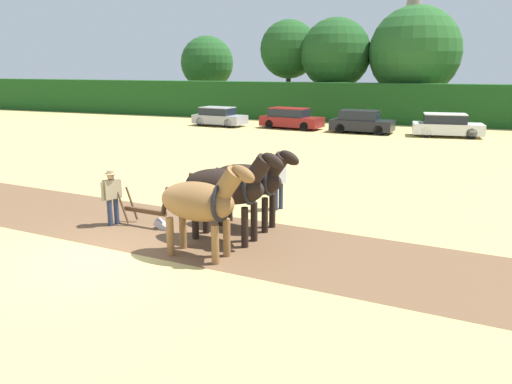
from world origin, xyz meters
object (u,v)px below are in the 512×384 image
Objects in this scene: farmer_beside_team at (279,179)px; parked_car_center at (447,126)px; parked_car_far_left at (219,117)px; draft_horse_lead_right at (228,187)px; plow at (149,216)px; tree_center_left at (336,54)px; draft_horse_lead_left at (201,202)px; tree_left at (289,49)px; draft_horse_trail_left at (250,180)px; parked_car_center_left at (361,122)px; farmer_at_plow at (112,194)px; tree_far_left at (207,63)px; church_spire at (413,21)px; parked_car_left at (291,119)px; tree_center at (415,52)px.

farmer_beside_team is 0.38× the size of parked_car_center.
draft_horse_lead_right is at bearing -57.72° from parked_car_far_left.
parked_car_center is at bearing 76.71° from plow.
tree_center_left reaches higher than draft_horse_lead_left.
tree_left is 3.24× the size of draft_horse_lead_left.
draft_horse_trail_left reaches higher than parked_car_center_left.
tree_left is at bearing 84.68° from parked_car_far_left.
tree_far_left is at bearing 136.95° from farmer_at_plow.
church_spire is at bearing 95.72° from draft_horse_lead_left.
draft_horse_lead_left reaches higher than draft_horse_trail_left.
tree_far_left reaches higher than plow.
farmer_at_plow is at bearing -163.58° from plow.
plow is 23.55m from parked_car_left.
draft_horse_lead_right is (17.55, -34.67, -3.27)m from tree_far_left.
draft_horse_lead_left is at bearing -90.13° from draft_horse_lead_right.
tree_left reaches higher than farmer_beside_team.
farmer_beside_team is at bearing 89.89° from draft_horse_lead_right.
parked_car_center is at bearing 104.24° from farmer_beside_team.
farmer_beside_team is at bearing -81.13° from tree_center_left.
tree_far_left is 0.79× the size of tree_center.
draft_horse_lead_right is at bearing -84.39° from parked_car_center_left.
tree_far_left is 36.36m from farmer_beside_team.
draft_horse_trail_left reaches higher than plow.
tree_center_left is 34.18m from church_spire.
parked_car_far_left is (-2.25, -10.39, -5.18)m from tree_left.
tree_center reaches higher than tree_left.
parked_car_far_left is (-11.36, 20.07, -0.29)m from farmer_beside_team.
parked_car_left is (-4.91, -42.78, -9.88)m from church_spire.
plow is 1.04× the size of farmer_at_plow.
parked_car_far_left is 5.59m from parked_car_left.
tree_left reaches higher than parked_car_left.
tree_center is 34.44m from draft_horse_lead_left.
church_spire is (16.98, 31.72, 5.88)m from tree_far_left.
parked_car_center_left is at bearing -67.67° from tree_center_left.
tree_center is 3.32× the size of draft_horse_trail_left.
parked_car_far_left is 0.93× the size of parked_car_center.
plow is (-4.73, -32.63, -5.19)m from tree_center.
farmer_at_plow is at bearing -81.20° from tree_left.
parked_car_left is 10.63m from parked_car_center.
farmer_beside_team is at bearing -93.63° from tree_center.
draft_horse_trail_left is 22.34m from parked_car_center.
draft_horse_lead_right is (4.31, -32.80, -4.00)m from tree_center_left.
parked_car_left is at bearing 109.40° from draft_horse_trail_left.
draft_horse_lead_left is 0.61× the size of parked_car_center_left.
tree_center is at bearing 105.02° from farmer_at_plow.
draft_horse_lead_right is at bearing -75.34° from tree_left.
plow is at bearing -91.71° from church_spire.
tree_far_left reaches higher than farmer_beside_team.
plow is (-1.98, -66.14, -10.28)m from church_spire.
parked_car_left is (-1.88, 23.57, -0.21)m from farmer_at_plow.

